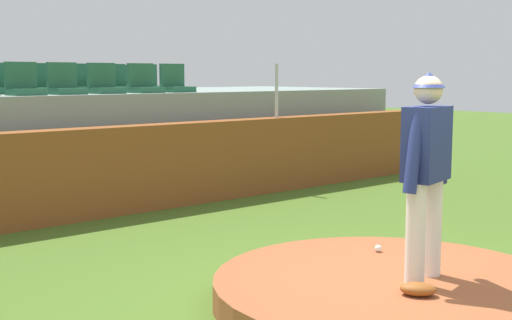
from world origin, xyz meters
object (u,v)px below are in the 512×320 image
at_px(stadium_chair_4, 105,84).
at_px(stadium_chair_20, 125,82).
at_px(baseball, 378,248).
at_px(stadium_chair_12, 116,83).
at_px(stadium_chair_2, 24,85).
at_px(stadium_chair_10, 43,84).
at_px(stadium_chair_13, 148,83).
at_px(stadium_chair_17, 21,83).
at_px(pitcher, 426,161).
at_px(stadium_chair_5, 144,84).
at_px(stadium_chair_19, 90,83).
at_px(stadium_chair_3, 65,84).
at_px(stadium_chair_6, 175,83).
at_px(stadium_chair_18, 58,83).
at_px(stadium_chair_9, 0,84).
at_px(fielding_glove, 418,289).
at_px(stadium_chair_11, 80,83).

bearing_deg(stadium_chair_4, stadium_chair_20, -128.49).
bearing_deg(baseball, stadium_chair_12, 83.66).
relative_size(stadium_chair_2, stadium_chair_10, 1.00).
bearing_deg(stadium_chair_13, stadium_chair_17, -23.57).
distance_m(pitcher, stadium_chair_5, 6.74).
height_order(baseball, stadium_chair_19, stadium_chair_19).
bearing_deg(stadium_chair_5, pitcher, 79.38).
relative_size(stadium_chair_3, stadium_chair_19, 1.00).
height_order(baseball, stadium_chair_3, stadium_chair_3).
distance_m(stadium_chair_3, stadium_chair_6, 2.10).
relative_size(stadium_chair_4, stadium_chair_13, 1.00).
xyz_separation_m(stadium_chair_5, stadium_chair_12, (-0.04, 0.88, 0.00)).
height_order(baseball, stadium_chair_17, stadium_chair_17).
relative_size(stadium_chair_13, stadium_chair_19, 1.00).
bearing_deg(stadium_chair_12, baseball, 83.66).
distance_m(stadium_chair_2, stadium_chair_19, 2.77).
height_order(stadium_chair_12, stadium_chair_18, same).
distance_m(stadium_chair_2, stadium_chair_9, 0.94).
relative_size(stadium_chair_3, stadium_chair_12, 1.00).
bearing_deg(stadium_chair_18, stadium_chair_6, 128.09).
distance_m(stadium_chair_4, stadium_chair_18, 1.75).
height_order(stadium_chair_4, stadium_chair_17, same).
distance_m(fielding_glove, stadium_chair_2, 7.02).
relative_size(fielding_glove, stadium_chair_12, 0.60).
distance_m(stadium_chair_5, stadium_chair_13, 1.11).
bearing_deg(stadium_chair_3, stadium_chair_11, -127.95).
bearing_deg(stadium_chair_10, stadium_chair_9, -1.92).
bearing_deg(stadium_chair_18, stadium_chair_12, 126.87).
bearing_deg(stadium_chair_12, stadium_chair_10, -0.88).
distance_m(baseball, stadium_chair_9, 6.97).
relative_size(stadium_chair_18, stadium_chair_19, 1.00).
height_order(stadium_chair_9, stadium_chair_20, same).
bearing_deg(stadium_chair_13, stadium_chair_10, 0.01).
relative_size(stadium_chair_13, stadium_chair_18, 1.00).
relative_size(stadium_chair_3, stadium_chair_20, 1.00).
distance_m(stadium_chair_2, stadium_chair_4, 1.38).
bearing_deg(stadium_chair_2, pitcher, 97.49).
distance_m(stadium_chair_6, stadium_chair_9, 2.92).
xyz_separation_m(stadium_chair_6, stadium_chair_17, (-2.07, 1.78, 0.00)).
relative_size(pitcher, stadium_chair_10, 3.69).
height_order(stadium_chair_11, stadium_chair_17, same).
bearing_deg(stadium_chair_10, pitcher, 91.22).
relative_size(stadium_chair_3, stadium_chair_17, 1.00).
xyz_separation_m(stadium_chair_17, stadium_chair_20, (2.09, 0.02, 0.00)).
bearing_deg(stadium_chair_10, fielding_glove, 88.24).
distance_m(baseball, stadium_chair_18, 7.67).
bearing_deg(stadium_chair_9, stadium_chair_3, 126.03).
bearing_deg(stadium_chair_20, stadium_chair_11, 32.34).
xyz_separation_m(stadium_chair_12, stadium_chair_19, (-0.00, 0.95, 0.00)).
bearing_deg(stadium_chair_19, pitcher, 81.91).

